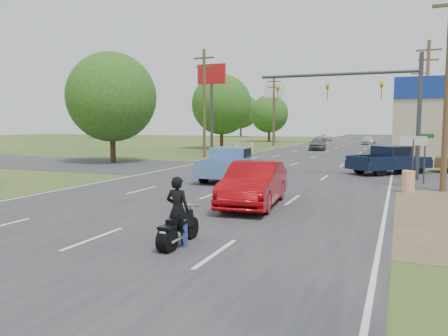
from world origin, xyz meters
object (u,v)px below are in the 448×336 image
at_px(motorcycle, 177,230).
at_px(distant_car_grey, 318,144).
at_px(blue_pickup, 231,163).
at_px(distant_car_silver, 369,140).
at_px(distant_car_white, 324,137).
at_px(rider, 178,214).
at_px(red_convertible, 254,184).
at_px(navy_pickup, 391,160).

relative_size(motorcycle, distant_car_grey, 0.43).
xyz_separation_m(blue_pickup, distant_car_silver, (4.17, 48.44, -0.29)).
xyz_separation_m(motorcycle, blue_pickup, (-3.59, 13.05, 0.49)).
relative_size(blue_pickup, distant_car_white, 1.23).
bearing_deg(rider, distant_car_silver, -89.87).
height_order(red_convertible, distant_car_silver, red_convertible).
height_order(motorcycle, rider, rider).
xyz_separation_m(motorcycle, navy_pickup, (4.64, 19.59, 0.45)).
relative_size(rider, navy_pickup, 0.33).
height_order(motorcycle, blue_pickup, blue_pickup).
xyz_separation_m(motorcycle, distant_car_white, (-8.13, 73.72, 0.20)).
height_order(rider, navy_pickup, navy_pickup).
height_order(distant_car_silver, distant_car_white, distant_car_silver).
distance_m(navy_pickup, distant_car_white, 55.61).
height_order(red_convertible, blue_pickup, blue_pickup).
xyz_separation_m(red_convertible, distant_car_grey, (-4.13, 37.26, -0.06)).
height_order(blue_pickup, distant_car_silver, blue_pickup).
bearing_deg(navy_pickup, rider, -59.61).
relative_size(motorcycle, navy_pickup, 0.37).
distance_m(red_convertible, blue_pickup, 7.91).
bearing_deg(motorcycle, distant_car_white, 96.97).
relative_size(red_convertible, distant_car_white, 1.11).
relative_size(blue_pickup, distant_car_grey, 1.24).
relative_size(navy_pickup, distant_car_grey, 1.15).
relative_size(red_convertible, rider, 2.97).
distance_m(distant_car_silver, distant_car_white, 15.02).
distance_m(distant_car_grey, distant_car_silver, 18.77).
distance_m(motorcycle, rider, 0.42).
xyz_separation_m(rider, distant_car_silver, (0.58, 61.44, -0.22)).
bearing_deg(blue_pickup, navy_pickup, 36.01).
xyz_separation_m(blue_pickup, distant_car_white, (-4.54, 60.67, -0.29)).
relative_size(navy_pickup, distant_car_white, 1.15).
distance_m(blue_pickup, distant_car_white, 60.84).
relative_size(rider, distant_car_grey, 0.38).
xyz_separation_m(navy_pickup, distant_car_white, (-12.77, 54.12, -0.25)).
bearing_deg(blue_pickup, distant_car_grey, 88.40).
xyz_separation_m(blue_pickup, distant_car_grey, (-0.48, 30.25, -0.15)).
height_order(rider, blue_pickup, blue_pickup).
relative_size(red_convertible, blue_pickup, 0.90).
distance_m(motorcycle, blue_pickup, 13.54).
distance_m(motorcycle, distant_car_silver, 61.48).
bearing_deg(blue_pickup, distant_car_silver, 82.57).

